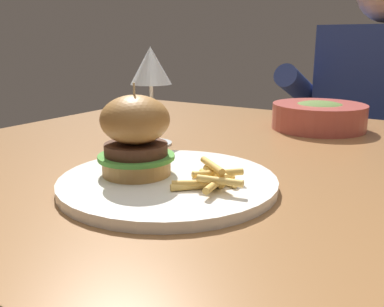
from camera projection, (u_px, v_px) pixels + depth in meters
The scene contains 7 objects.
dining_table at pixel (268, 205), 0.75m from camera, with size 1.25×1.00×0.74m.
main_plate at pixel (168, 182), 0.59m from camera, with size 0.30×0.30×0.01m, color white.
burger_sandwich at pixel (136, 135), 0.59m from camera, with size 0.11×0.11×0.13m.
fries_pile at pixel (211, 178), 0.55m from camera, with size 0.09×0.09×0.03m.
wine_glass at pixel (151, 70), 0.79m from camera, with size 0.08×0.08×0.18m.
soup_bowl at pixel (319, 115), 0.97m from camera, with size 0.21×0.21×0.06m.
diner_person at pixel (371, 159), 1.38m from camera, with size 0.51×0.36×1.18m.
Camera 1 is at (0.26, -0.66, 0.94)m, focal length 40.00 mm.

